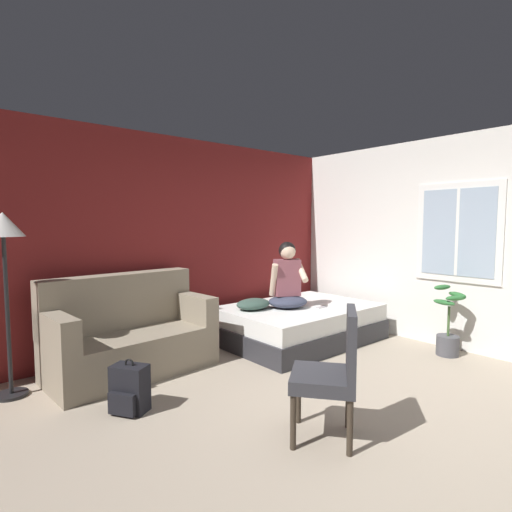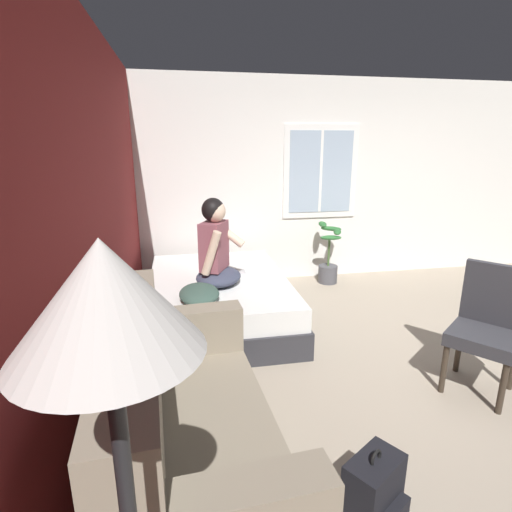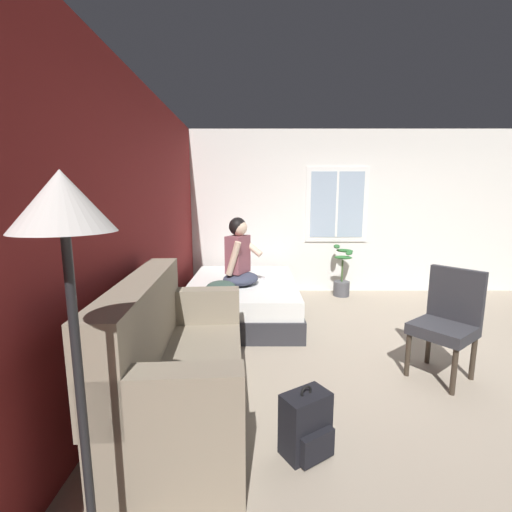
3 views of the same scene
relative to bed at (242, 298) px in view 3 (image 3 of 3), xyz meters
The scene contains 12 objects.
ground_plane 2.33m from the bed, 123.22° to the right, with size 40.00×40.00×0.00m, color tan.
wall_back_accent 1.95m from the bed, 142.24° to the left, with size 10.00×0.16×2.70m, color maroon.
wall_side_with_window 2.59m from the bed, 55.78° to the right, with size 0.19×7.08×2.70m.
bed is the anchor object (origin of this frame).
couch 2.26m from the bed, 169.85° to the left, with size 1.75×0.93×1.04m.
side_chair 2.52m from the bed, 130.89° to the right, with size 0.65×0.65×0.98m.
person_seated 0.63m from the bed, behind, with size 0.66×0.63×0.88m.
backpack 2.66m from the bed, 169.04° to the right, with size 0.34×0.35×0.46m.
throw_pillow 0.73m from the bed, 159.89° to the left, with size 0.48×0.36×0.14m, color #385147.
cell_phone 0.40m from the bed, 65.13° to the right, with size 0.07×0.14×0.01m, color #B7B7BC.
floor_lamp 3.57m from the bed, behind, with size 0.36×0.36×1.70m.
potted_plant 1.85m from the bed, 59.98° to the right, with size 0.39×0.37×0.85m.
Camera 3 is at (-3.28, 1.75, 1.60)m, focal length 24.00 mm.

